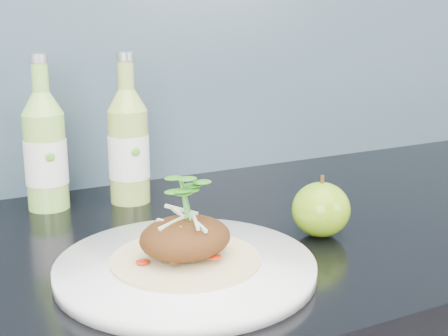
{
  "coord_description": "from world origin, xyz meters",
  "views": [
    {
      "loc": [
        -0.31,
        0.99,
        1.19
      ],
      "look_at": [
        0.03,
        1.65,
        1.0
      ],
      "focal_mm": 50.0,
      "sensor_mm": 36.0,
      "label": 1
    }
  ],
  "objects_px": {
    "green_apple": "(321,209)",
    "cider_bottle_right": "(129,146)",
    "cider_bottle_left": "(45,151)",
    "dinner_plate": "(186,267)"
  },
  "relations": [
    {
      "from": "green_apple",
      "to": "cider_bottle_left",
      "type": "relative_size",
      "value": 0.4
    },
    {
      "from": "green_apple",
      "to": "cider_bottle_left",
      "type": "bearing_deg",
      "value": 135.57
    },
    {
      "from": "green_apple",
      "to": "cider_bottle_right",
      "type": "height_order",
      "value": "cider_bottle_right"
    },
    {
      "from": "cider_bottle_left",
      "to": "cider_bottle_right",
      "type": "height_order",
      "value": "same"
    },
    {
      "from": "cider_bottle_right",
      "to": "dinner_plate",
      "type": "bearing_deg",
      "value": -109.0
    },
    {
      "from": "dinner_plate",
      "to": "cider_bottle_left",
      "type": "distance_m",
      "value": 0.33
    },
    {
      "from": "cider_bottle_left",
      "to": "cider_bottle_right",
      "type": "bearing_deg",
      "value": -35.27
    },
    {
      "from": "dinner_plate",
      "to": "cider_bottle_right",
      "type": "bearing_deg",
      "value": 82.76
    },
    {
      "from": "green_apple",
      "to": "cider_bottle_right",
      "type": "distance_m",
      "value": 0.31
    },
    {
      "from": "cider_bottle_left",
      "to": "green_apple",
      "type": "bearing_deg",
      "value": -67.68
    }
  ]
}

